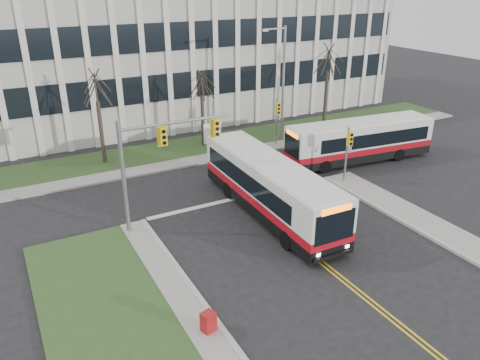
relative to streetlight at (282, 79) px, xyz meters
The scene contains 15 objects.
ground 18.81m from the streetlight, 116.37° to the right, with size 120.00×120.00×0.00m, color black.
sidewalk_cross 6.04m from the streetlight, 161.74° to the right, with size 44.00×1.60×0.14m, color #9E9B93.
building_lawn 6.23m from the streetlight, 149.29° to the left, with size 44.00×5.00×0.12m, color #2C4A1F.
office_building 14.15m from the streetlight, 102.38° to the left, with size 40.00×16.00×12.00m, color beige.
mast_arm_signal 16.39m from the streetlight, 146.49° to the right, with size 6.11×0.38×6.20m.
signal_pole_near 9.72m from the streetlight, 95.10° to the right, with size 0.34×0.39×3.80m.
signal_pole_far 2.93m from the streetlight, 136.05° to the right, with size 0.34×0.39×3.80m.
streetlight is the anchor object (origin of this frame).
directory_sign 6.96m from the streetlight, 166.77° to the left, with size 1.50×0.12×2.00m.
tree_left 14.15m from the streetlight, behind, with size 1.80×1.80×7.70m.
tree_mid 6.36m from the streetlight, 161.65° to the left, with size 1.80×1.80×6.82m.
tree_right 6.28m from the streetlight, 16.78° to the left, with size 1.80×1.80×8.25m.
bus_main 13.53m from the streetlight, 125.44° to the right, with size 2.56×11.84×3.16m, color silver, non-canonical shape.
bus_cross 8.02m from the streetlight, 68.13° to the right, with size 2.43×11.21×2.99m, color silver, non-canonical shape.
newspaper_box_red 23.81m from the streetlight, 129.45° to the right, with size 0.50×0.45×0.95m, color maroon.
Camera 1 is at (-12.45, -14.84, 12.58)m, focal length 35.00 mm.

